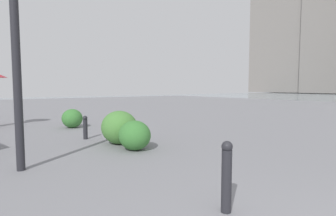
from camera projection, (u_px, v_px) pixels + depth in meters
name	position (u px, v px, depth m)	size (l,w,h in m)	color
building_highrise	(286.00, 42.00, 73.86)	(16.45, 10.73, 29.99)	gray
lamppost	(14.00, 12.00, 4.48)	(0.98, 0.28, 4.09)	#232328
bollard_near	(227.00, 175.00, 3.10)	(0.13, 0.13, 0.85)	#232328
bollard_mid	(85.00, 127.00, 7.48)	(0.13, 0.13, 0.66)	#232328
shrub_low	(119.00, 127.00, 6.87)	(1.00, 0.90, 0.85)	#477F38
shrub_round	(135.00, 135.00, 6.19)	(0.81, 0.73, 0.69)	#387533
shrub_wide	(72.00, 118.00, 9.58)	(0.79, 0.71, 0.67)	#387533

